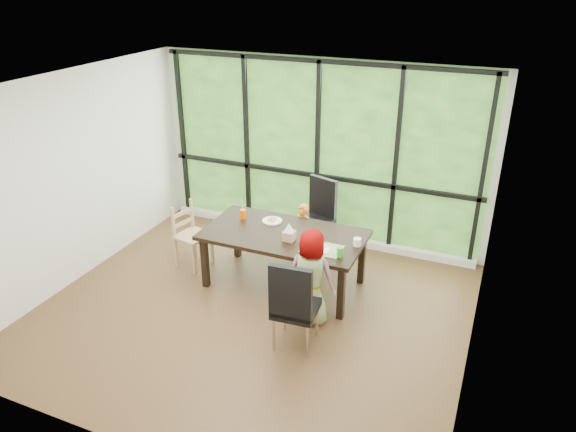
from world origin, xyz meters
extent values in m
plane|color=black|center=(0.00, 0.00, 0.00)|extent=(5.00, 5.00, 0.00)
plane|color=silver|center=(0.00, 2.25, 1.35)|extent=(5.00, 0.00, 5.00)
cube|color=#234B1C|center=(0.00, 2.23, 1.35)|extent=(4.80, 0.02, 2.65)
cube|color=silver|center=(0.00, 2.15, 0.05)|extent=(4.80, 0.12, 0.10)
cube|color=black|center=(0.10, 0.72, 0.38)|extent=(2.12, 1.25, 0.75)
cube|color=black|center=(0.14, 1.75, 0.54)|extent=(0.58, 0.58, 1.08)
cube|color=black|center=(0.71, -0.36, 0.54)|extent=(0.50, 0.50, 1.08)
cube|color=#A3815F|center=(-1.25, 0.70, 0.45)|extent=(0.48, 0.49, 0.90)
imported|color=orange|center=(0.10, 1.37, 0.44)|extent=(0.38, 0.33, 0.88)
imported|color=slate|center=(0.71, 0.11, 0.59)|extent=(0.58, 0.38, 1.17)
cube|color=tan|center=(0.69, 0.51, 0.75)|extent=(0.47, 0.35, 0.01)
cylinder|color=white|center=(-0.18, 0.97, 0.76)|extent=(0.27, 0.27, 0.02)
cylinder|color=white|center=(0.66, 0.46, 0.76)|extent=(0.27, 0.27, 0.02)
cylinder|color=#FF5C00|center=(-0.57, 0.91, 0.81)|extent=(0.08, 0.08, 0.13)
cylinder|color=green|center=(0.94, 0.41, 0.81)|extent=(0.08, 0.08, 0.12)
cylinder|color=white|center=(1.05, 0.76, 0.80)|extent=(0.10, 0.10, 0.10)
cube|color=tan|center=(0.24, 0.57, 0.81)|extent=(0.14, 0.14, 0.12)
cylinder|color=white|center=(-0.57, 0.91, 0.92)|extent=(0.01, 0.04, 0.20)
cylinder|color=pink|center=(0.94, 0.41, 0.91)|extent=(0.01, 0.04, 0.20)
cone|color=white|center=(0.24, 0.57, 0.92)|extent=(0.12, 0.12, 0.11)
camera|label=1|loc=(2.53, -4.87, 3.82)|focal=33.67mm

